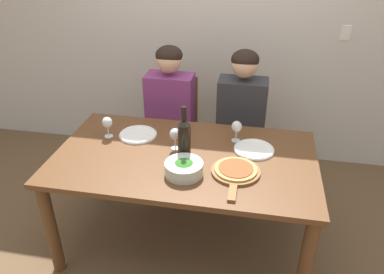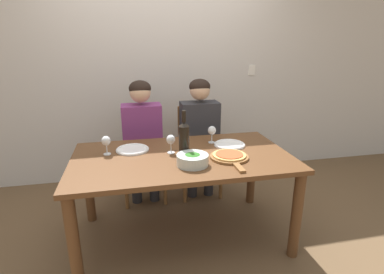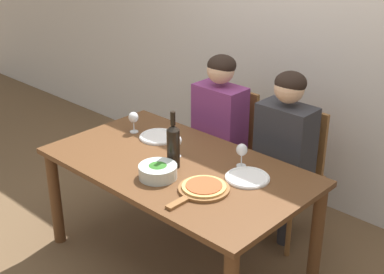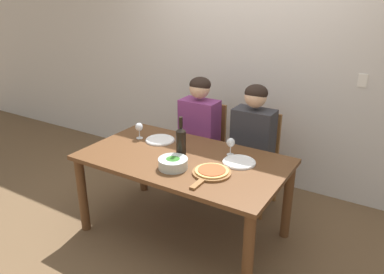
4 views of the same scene
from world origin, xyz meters
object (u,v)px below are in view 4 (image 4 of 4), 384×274
Objects in this scene: chair_right at (255,156)px; wine_glass_left at (139,128)px; person_woman at (199,125)px; wine_glass_centre at (180,141)px; broccoli_bowl at (173,163)px; wine_bottle at (181,143)px; person_man at (252,137)px; wine_glass_right at (231,143)px; pizza_on_board at (211,172)px; dinner_plate_left at (160,140)px; chair_left at (204,144)px; dinner_plate_right at (239,162)px.

chair_right is 6.11× the size of wine_glass_left.
wine_glass_centre is at bearing -73.20° from person_woman.
person_woman is 0.96m from broccoli_bowl.
person_man is at bearing 67.73° from wine_bottle.
wine_glass_right is at bearing 6.70° from wine_glass_left.
wine_bottle reaches higher than wine_glass_right.
broccoli_bowl is at bearing -29.63° from wine_glass_left.
wine_glass_centre is (0.19, -0.63, 0.09)m from person_woman.
wine_glass_left is at bearing -142.88° from chair_right.
wine_glass_right is 0.42m from wine_glass_centre.
person_man is 5.36× the size of broccoli_bowl.
broccoli_bowl is (-0.28, -0.91, 0.03)m from person_man.
person_man is at bearing 91.77° from pizza_on_board.
wine_glass_right is at bearing 59.09° from broccoli_bowl.
wine_glass_centre is (0.50, -0.07, 0.00)m from wine_glass_left.
wine_bottle is at bearing -112.27° from person_man.
dinner_plate_left is at bearing 148.22° from wine_bottle.
chair_left is 0.84m from wine_glass_centre.
wine_glass_right is (0.58, -0.46, 0.09)m from person_woman.
broccoli_bowl is at bearing -67.11° from wine_glass_centre.
broccoli_bowl reaches higher than dinner_plate_left.
person_man is 0.47m from wine_glass_right.
pizza_on_board is at bearing -25.14° from dinner_plate_left.
chair_right is at bearing 89.48° from wine_glass_right.
chair_left is 1.16m from pizza_on_board.
wine_bottle reaches higher than chair_left.
broccoli_bowl reaches higher than pizza_on_board.
wine_glass_right is (0.27, 0.45, 0.06)m from broccoli_bowl.
wine_glass_left is 0.50m from wine_glass_centre.
chair_right is at bearing 70.37° from wine_bottle.
chair_right reaches higher than dinner_plate_left.
person_woman reaches higher than dinner_plate_right.
person_woman is at bearing -90.00° from chair_left.
wine_glass_right is at bearing 94.61° from pizza_on_board.
person_man reaches higher than wine_glass_left.
wine_glass_right reaches higher than pizza_on_board.
broccoli_bowl is at bearing -73.23° from chair_left.
chair_right is at bearing 41.95° from dinner_plate_left.
person_man is 8.16× the size of wine_glass_right.
wine_bottle is 1.38× the size of dinner_plate_left.
dinner_plate_left is 1.00× the size of dinner_plate_right.
wine_bottle is 1.38× the size of dinner_plate_right.
dinner_plate_left is (-0.11, -0.62, 0.24)m from chair_left.
chair_left is at bearing 136.45° from dinner_plate_right.
person_man reaches higher than dinner_plate_right.
chair_right is 3.49× the size of dinner_plate_left.
chair_right is at bearing 0.00° from chair_left.
chair_left is 6.11× the size of wine_glass_centre.
wine_bottle reaches higher than chair_right.
wine_glass_right is at bearing -90.52° from chair_right.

